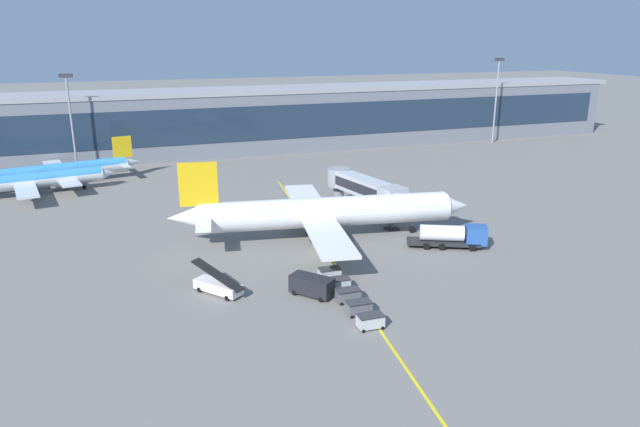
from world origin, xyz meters
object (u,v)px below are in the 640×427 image
object	(u,v)px
belt_loader	(218,286)
baggage_cart_2	(348,295)
commuter_jet_near	(56,171)
baggage_cart_0	(370,321)
commuter_jet_far	(29,181)
fuel_tanker	(452,236)
baggage_cart_1	(359,307)
crew_van	(313,285)
baggage_cart_4	(329,273)
baggage_cart_3	(338,284)
main_airliner	(324,212)

from	to	relation	value
belt_loader	baggage_cart_2	world-z (taller)	belt_loader
commuter_jet_near	baggage_cart_0	bearing A→B (deg)	-65.96
commuter_jet_far	commuter_jet_near	distance (m)	7.94
fuel_tanker	commuter_jet_near	xyz separation A→B (m)	(-53.98, 57.82, 1.00)
commuter_jet_far	baggage_cart_1	bearing A→B (deg)	-59.91
baggage_cart_2	belt_loader	bearing A→B (deg)	151.83
fuel_tanker	baggage_cart_1	bearing A→B (deg)	-145.40
crew_van	baggage_cart_0	bearing A→B (deg)	-72.26
baggage_cart_4	commuter_jet_far	bearing A→B (deg)	124.47
fuel_tanker	baggage_cart_0	world-z (taller)	fuel_tanker
baggage_cart_0	baggage_cart_4	xyz separation A→B (m)	(0.50, 12.79, 0.00)
baggage_cart_0	baggage_cart_3	size ratio (longest dim) A/B	1.00
baggage_cart_0	baggage_cart_2	xyz separation A→B (m)	(0.25, 6.40, 0.00)
belt_loader	baggage_cart_0	bearing A→B (deg)	-46.18
baggage_cart_3	commuter_jet_near	bearing A→B (deg)	117.35
commuter_jet_far	baggage_cart_3	bearing A→B (deg)	-57.10
baggage_cart_0	baggage_cart_1	distance (m)	3.20
main_airliner	baggage_cart_2	distance (m)	21.50
baggage_cart_4	main_airliner	bearing A→B (deg)	71.88
baggage_cart_2	commuter_jet_near	bearing A→B (deg)	116.16
baggage_cart_2	baggage_cart_4	size ratio (longest dim) A/B	1.00
main_airliner	baggage_cart_3	xyz separation A→B (m)	(-4.80, -17.48, -3.21)
main_airliner	crew_van	world-z (taller)	main_airliner
crew_van	baggage_cart_3	bearing A→B (deg)	7.50
baggage_cart_0	main_airliner	bearing A→B (deg)	79.18
baggage_cart_1	main_airliner	bearing A→B (deg)	78.06
belt_loader	baggage_cart_1	bearing A→B (deg)	-38.18
baggage_cart_2	baggage_cart_4	bearing A→B (deg)	87.77
belt_loader	baggage_cart_4	bearing A→B (deg)	-2.73
main_airliner	belt_loader	bearing A→B (deg)	-142.93
baggage_cart_0	crew_van	bearing A→B (deg)	107.74
main_airliner	baggage_cart_0	world-z (taller)	main_airliner
belt_loader	commuter_jet_near	distance (m)	65.01
belt_loader	baggage_cart_3	xyz separation A→B (m)	(13.26, -3.84, -0.21)
baggage_cart_1	baggage_cart_3	size ratio (longest dim) A/B	1.00
main_airliner	baggage_cart_4	xyz separation A→B (m)	(-4.67, -14.28, -3.21)
crew_van	fuel_tanker	bearing A→B (deg)	19.06
crew_van	baggage_cart_0	world-z (taller)	crew_van
fuel_tanker	baggage_cart_4	bearing A→B (deg)	-167.43
main_airliner	baggage_cart_3	world-z (taller)	main_airliner
belt_loader	baggage_cart_0	xyz separation A→B (m)	(12.89, -13.43, -0.21)
main_airliner	belt_loader	size ratio (longest dim) A/B	7.00
baggage_cart_2	commuter_jet_far	world-z (taller)	commuter_jet_far
fuel_tanker	commuter_jet_far	bearing A→B (deg)	138.70
baggage_cart_1	baggage_cart_4	bearing A→B (deg)	87.77
baggage_cart_3	crew_van	bearing A→B (deg)	-172.50
baggage_cart_1	baggage_cart_3	bearing A→B (deg)	87.77
baggage_cart_2	commuter_jet_near	world-z (taller)	commuter_jet_near
crew_van	baggage_cart_1	size ratio (longest dim) A/B	1.92
baggage_cart_0	baggage_cart_2	bearing A→B (deg)	87.77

